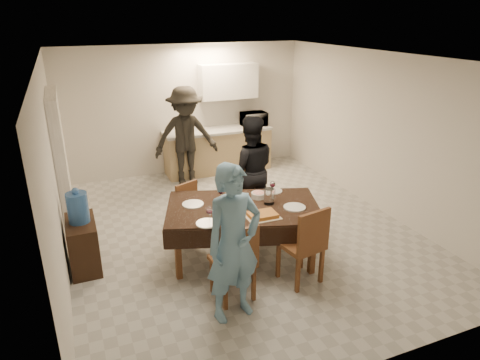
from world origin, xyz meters
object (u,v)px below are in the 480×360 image
object	(u,v)px
wine_bottle	(238,194)
person_far	(250,170)
person_near	(234,244)
water_jug	(78,208)
water_pitcher	(269,196)
dining_table	(243,209)
console	(83,245)
person_kitchen	(186,137)
savoury_tart	(262,215)
microwave	(254,119)

from	to	relation	value
wine_bottle	person_far	world-z (taller)	person_far
wine_bottle	person_near	bearing A→B (deg)	-114.44
wine_bottle	person_near	distance (m)	1.21
water_jug	water_pitcher	bearing A→B (deg)	-14.77
dining_table	console	bearing A→B (deg)	-177.55
water_jug	person_kitchen	bearing A→B (deg)	49.08
console	savoury_tart	distance (m)	2.37
person_near	person_kitchen	xyz separation A→B (m)	(0.61, 4.02, 0.07)
console	microwave	size ratio (longest dim) A/B	1.39
dining_table	wine_bottle	size ratio (longest dim) A/B	6.93
water_jug	person_near	distance (m)	2.19
water_jug	wine_bottle	xyz separation A→B (m)	(1.97, -0.52, 0.07)
dining_table	person_far	xyz separation A→B (m)	(0.55, 1.05, 0.12)
wine_bottle	person_far	size ratio (longest dim) A/B	0.19
water_pitcher	water_jug	bearing A→B (deg)	165.23
savoury_tart	person_far	size ratio (longest dim) A/B	0.24
savoury_tart	microwave	distance (m)	4.13
water_jug	savoury_tart	world-z (taller)	water_jug
dining_table	console	world-z (taller)	dining_table
dining_table	savoury_tart	xyz separation A→B (m)	(0.10, -0.38, 0.06)
water_pitcher	savoury_tart	xyz separation A→B (m)	(-0.25, -0.33, -0.08)
wine_bottle	person_kitchen	size ratio (longest dim) A/B	0.17
water_jug	person_kitchen	xyz separation A→B (m)	(2.08, 2.40, 0.09)
savoury_tart	person_near	bearing A→B (deg)	-134.13
person_far	console	bearing A→B (deg)	26.24
console	person_kitchen	bearing A→B (deg)	49.08
savoury_tart	console	bearing A→B (deg)	155.75
console	person_near	world-z (taller)	person_near
person_far	water_jug	bearing A→B (deg)	26.24
microwave	person_far	distance (m)	2.64
microwave	person_far	world-z (taller)	person_far
console	person_kitchen	world-z (taller)	person_kitchen
console	person_far	distance (m)	2.67
console	person_near	xyz separation A→B (m)	(1.47, -1.62, 0.55)
wine_bottle	person_far	distance (m)	1.17
dining_table	person_kitchen	xyz separation A→B (m)	(0.06, 2.97, 0.21)
dining_table	water_pitcher	size ratio (longest dim) A/B	10.59
water_jug	person_far	distance (m)	2.61
console	person_near	distance (m)	2.26
wine_bottle	microwave	bearing A→B (deg)	62.86
savoury_tart	microwave	world-z (taller)	microwave
person_kitchen	person_far	bearing A→B (deg)	-75.72
water_jug	microwave	bearing A→B (deg)	37.60
microwave	person_near	distance (m)	5.00
water_pitcher	person_far	distance (m)	1.12
dining_table	microwave	xyz separation A→B (m)	(1.68, 3.42, 0.31)
wine_bottle	person_far	bearing A→B (deg)	59.04
water_pitcher	person_near	bearing A→B (deg)	-131.99
dining_table	wine_bottle	xyz separation A→B (m)	(-0.05, 0.05, 0.20)
person_far	wine_bottle	bearing A→B (deg)	74.80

